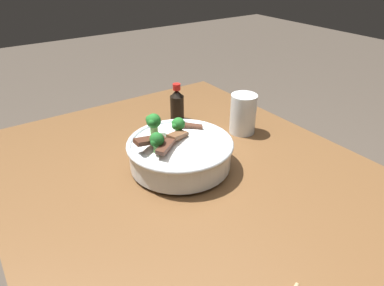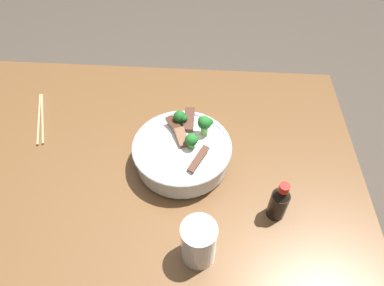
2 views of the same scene
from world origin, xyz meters
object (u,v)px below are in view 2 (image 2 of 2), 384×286
object	(u,v)px
chopsticks_pair	(41,118)
soy_sauce_bottle	(279,202)
drinking_glass	(199,244)
rice_bowl	(182,151)

from	to	relation	value
chopsticks_pair	soy_sauce_bottle	world-z (taller)	soy_sauce_bottle
drinking_glass	soy_sauce_bottle	distance (m)	0.20
chopsticks_pair	soy_sauce_bottle	distance (m)	0.71
chopsticks_pair	drinking_glass	bearing A→B (deg)	-37.71
chopsticks_pair	soy_sauce_bottle	xyz separation A→B (m)	(0.66, -0.27, 0.05)
rice_bowl	chopsticks_pair	size ratio (longest dim) A/B	1.19
rice_bowl	chopsticks_pair	distance (m)	0.45
rice_bowl	chopsticks_pair	xyz separation A→B (m)	(-0.43, 0.13, -0.04)
chopsticks_pair	rice_bowl	bearing A→B (deg)	-17.13
rice_bowl	drinking_glass	distance (m)	0.25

